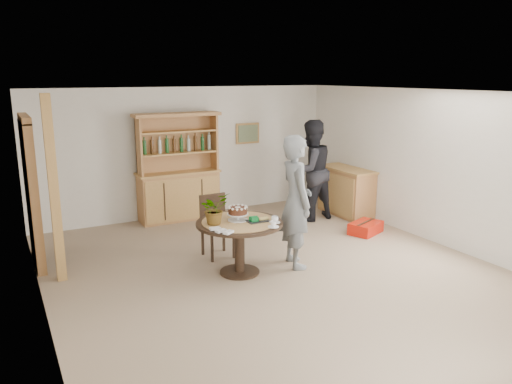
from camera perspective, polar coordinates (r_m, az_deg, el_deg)
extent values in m
plane|color=tan|center=(7.10, 2.48, -9.31)|extent=(7.00, 7.00, 0.00)
cube|color=white|center=(9.84, -7.82, 4.54)|extent=(6.00, 0.04, 2.50)
cube|color=white|center=(5.84, -23.72, -2.49)|extent=(0.04, 7.00, 2.50)
cube|color=white|center=(8.61, 20.09, 2.60)|extent=(0.04, 7.00, 2.50)
cube|color=white|center=(6.56, 2.70, 11.30)|extent=(6.00, 7.00, 0.04)
cube|color=tan|center=(10.29, -0.97, 6.72)|extent=(0.52, 0.03, 0.42)
cube|color=#59724C|center=(10.27, -0.91, 6.71)|extent=(0.44, 0.02, 0.34)
cube|color=black|center=(7.84, -24.36, -0.26)|extent=(0.10, 0.90, 2.10)
cube|color=tan|center=(7.35, -23.92, -1.06)|extent=(0.12, 0.10, 2.10)
cube|color=tan|center=(8.33, -24.47, 0.46)|extent=(0.12, 0.10, 2.10)
cube|color=tan|center=(7.68, -24.98, 7.61)|extent=(0.12, 1.10, 0.10)
cube|color=tan|center=(7.03, -22.10, 0.18)|extent=(0.12, 0.12, 2.50)
cube|color=tan|center=(9.66, -8.81, -0.50)|extent=(1.50, 0.50, 0.90)
cube|color=tan|center=(9.56, -8.90, 2.24)|extent=(1.56, 0.54, 0.04)
cube|color=tan|center=(9.56, -9.22, 5.57)|extent=(1.50, 0.04, 1.06)
cube|color=tan|center=(9.21, -13.23, 5.10)|extent=(0.04, 0.34, 1.06)
cube|color=tan|center=(9.68, -4.82, 5.79)|extent=(0.04, 0.34, 1.06)
cube|color=tan|center=(9.45, -8.89, 4.45)|extent=(1.44, 0.32, 0.03)
cube|color=tan|center=(9.40, -8.97, 6.86)|extent=(1.44, 0.32, 0.03)
cube|color=tan|center=(9.37, -9.04, 8.74)|extent=(1.62, 0.40, 0.06)
cylinder|color=#194C1E|center=(9.26, -12.20, 5.10)|extent=(0.07, 0.07, 0.28)
cylinder|color=#4C2D14|center=(9.30, -11.26, 5.18)|extent=(0.07, 0.07, 0.28)
cylinder|color=#B2BFB2|center=(9.35, -10.31, 5.26)|extent=(0.07, 0.07, 0.28)
cylinder|color=#194C1E|center=(9.40, -9.38, 5.34)|extent=(0.07, 0.07, 0.28)
cylinder|color=#4C2D14|center=(9.45, -8.46, 5.42)|extent=(0.07, 0.07, 0.28)
cylinder|color=#B2BFB2|center=(9.51, -7.55, 5.49)|extent=(0.07, 0.07, 0.28)
cylinder|color=#194C1E|center=(9.56, -6.65, 5.56)|extent=(0.07, 0.07, 0.28)
cylinder|color=#4C2D14|center=(9.62, -5.76, 5.63)|extent=(0.07, 0.07, 0.28)
cube|color=tan|center=(10.02, 10.28, -0.05)|extent=(0.50, 1.20, 0.90)
cube|color=tan|center=(9.93, 10.39, 2.59)|extent=(0.54, 1.26, 0.04)
cylinder|color=black|center=(6.88, -1.91, -3.59)|extent=(1.20, 1.20, 0.04)
cylinder|color=black|center=(6.99, -1.89, -6.49)|extent=(0.14, 0.14, 0.70)
cylinder|color=black|center=(7.12, -1.87, -9.11)|extent=(0.56, 0.56, 0.03)
cylinder|color=tan|center=(6.87, -1.91, -3.39)|extent=(1.04, 1.04, 0.01)
cube|color=black|center=(7.61, -4.38, -4.15)|extent=(0.43, 0.43, 0.04)
cube|color=black|center=(7.71, -5.00, -2.00)|extent=(0.42, 0.04, 0.46)
cube|color=black|center=(7.65, -5.03, -0.41)|extent=(0.42, 0.05, 0.05)
cube|color=black|center=(7.46, -5.04, -6.39)|extent=(0.03, 0.03, 0.44)
cube|color=black|center=(7.60, -2.54, -5.97)|extent=(0.04, 0.03, 0.44)
cube|color=black|center=(7.77, -6.12, -5.60)|extent=(0.03, 0.04, 0.44)
cube|color=black|center=(7.91, -3.70, -5.21)|extent=(0.04, 0.04, 0.44)
cylinder|color=white|center=(6.91, -2.09, -3.21)|extent=(0.28, 0.28, 0.01)
cylinder|color=white|center=(6.90, -2.10, -2.89)|extent=(0.05, 0.05, 0.08)
cylinder|color=white|center=(6.89, -2.10, -2.53)|extent=(0.30, 0.30, 0.01)
cylinder|color=#4F2716|center=(6.87, -2.10, -2.13)|extent=(0.26, 0.26, 0.09)
cylinder|color=white|center=(6.86, -2.11, -1.76)|extent=(0.08, 0.08, 0.01)
sphere|color=white|center=(6.91, -1.21, -1.64)|extent=(0.04, 0.04, 0.04)
sphere|color=white|center=(6.96, -1.55, -1.55)|extent=(0.04, 0.04, 0.04)
sphere|color=white|center=(6.98, -2.04, -1.51)|extent=(0.04, 0.04, 0.04)
sphere|color=white|center=(6.97, -2.54, -1.54)|extent=(0.04, 0.04, 0.04)
sphere|color=white|center=(6.93, -2.93, -1.63)|extent=(0.04, 0.04, 0.04)
sphere|color=white|center=(6.87, -3.11, -1.75)|extent=(0.04, 0.04, 0.04)
sphere|color=white|center=(6.81, -3.02, -1.89)|extent=(0.04, 0.04, 0.04)
sphere|color=white|center=(6.77, -2.68, -1.99)|extent=(0.04, 0.04, 0.04)
sphere|color=white|center=(6.75, -2.18, -2.03)|extent=(0.04, 0.04, 0.04)
sphere|color=white|center=(6.76, -1.66, -2.00)|extent=(0.04, 0.04, 0.04)
sphere|color=white|center=(6.80, -1.27, -1.90)|extent=(0.04, 0.04, 0.04)
sphere|color=white|center=(6.85, -1.11, -1.77)|extent=(0.04, 0.04, 0.04)
imported|color=#3F7233|center=(6.72, -4.80, -1.92)|extent=(0.47, 0.44, 0.42)
cube|color=black|center=(6.86, 0.18, -3.31)|extent=(0.30, 0.20, 0.01)
cube|color=#0C6E2A|center=(6.82, -0.26, -3.11)|extent=(0.10, 0.10, 0.06)
cube|color=#0C6E2A|center=(6.81, -0.26, -2.82)|extent=(0.11, 0.02, 0.01)
cylinder|color=white|center=(6.81, 2.16, -3.46)|extent=(0.15, 0.15, 0.01)
imported|color=white|center=(6.80, 2.16, -3.12)|extent=(0.10, 0.10, 0.08)
cylinder|color=white|center=(6.61, 1.99, -3.98)|extent=(0.15, 0.15, 0.01)
imported|color=white|center=(6.60, 1.99, -3.64)|extent=(0.08, 0.08, 0.07)
cube|color=white|center=(6.51, -4.71, -4.19)|extent=(0.14, 0.08, 0.03)
cube|color=white|center=(6.42, -4.04, -4.44)|extent=(0.16, 0.11, 0.03)
cube|color=white|center=(6.35, -3.17, -4.61)|extent=(0.16, 0.14, 0.03)
imported|color=slate|center=(7.13, 4.58, -1.10)|extent=(0.59, 0.78, 1.92)
imported|color=black|center=(9.49, 6.26, 2.46)|extent=(1.00, 0.82, 1.91)
cube|color=red|center=(9.00, 12.42, -4.01)|extent=(0.71, 0.60, 0.20)
cube|color=black|center=(8.97, 12.45, -3.37)|extent=(0.53, 0.25, 0.01)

